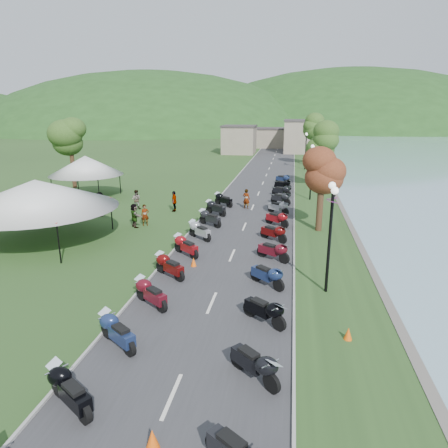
{
  "coord_description": "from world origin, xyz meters",
  "views": [
    {
      "loc": [
        3.17,
        0.49,
        8.14
      ],
      "look_at": [
        -0.82,
        24.0,
        1.3
      ],
      "focal_mm": 32.0,
      "sensor_mm": 36.0,
      "label": 1
    }
  ],
  "objects_px": {
    "pedestrian_a": "(146,225)",
    "pedestrian_b": "(137,209)",
    "vendor_tent_main": "(38,211)",
    "pedestrian_c": "(101,216)"
  },
  "relations": [
    {
      "from": "pedestrian_a",
      "to": "pedestrian_b",
      "type": "relative_size",
      "value": 0.95
    },
    {
      "from": "vendor_tent_main",
      "to": "pedestrian_a",
      "type": "relative_size",
      "value": 4.23
    },
    {
      "from": "vendor_tent_main",
      "to": "pedestrian_b",
      "type": "bearing_deg",
      "value": 73.75
    },
    {
      "from": "pedestrian_b",
      "to": "pedestrian_a",
      "type": "bearing_deg",
      "value": 113.04
    },
    {
      "from": "vendor_tent_main",
      "to": "pedestrian_b",
      "type": "height_order",
      "value": "vendor_tent_main"
    },
    {
      "from": "pedestrian_a",
      "to": "pedestrian_c",
      "type": "xyz_separation_m",
      "value": [
        -4.43,
        1.95,
        0.0
      ]
    },
    {
      "from": "pedestrian_b",
      "to": "pedestrian_c",
      "type": "xyz_separation_m",
      "value": [
        -1.9,
        -2.75,
        0.0
      ]
    },
    {
      "from": "pedestrian_c",
      "to": "vendor_tent_main",
      "type": "bearing_deg",
      "value": -23.23
    },
    {
      "from": "pedestrian_c",
      "to": "pedestrian_a",
      "type": "bearing_deg",
      "value": 50.04
    },
    {
      "from": "vendor_tent_main",
      "to": "pedestrian_c",
      "type": "distance_m",
      "value": 6.92
    }
  ]
}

